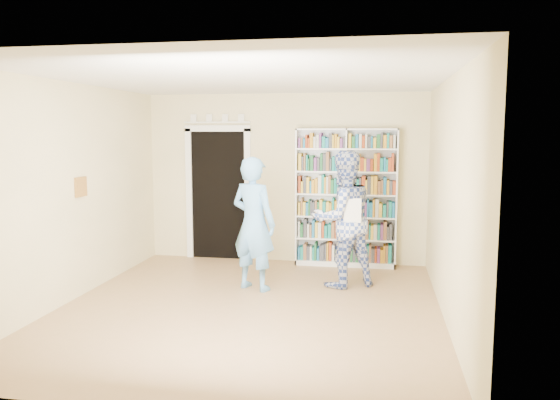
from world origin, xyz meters
TOP-DOWN VIEW (x-y plane):
  - floor at (0.00, 0.00)m, footprint 5.00×5.00m
  - ceiling at (0.00, 0.00)m, footprint 5.00×5.00m
  - wall_back at (0.00, 2.50)m, footprint 4.50×0.00m
  - wall_left at (-2.25, 0.00)m, footprint 0.00×5.00m
  - wall_right at (2.25, 0.00)m, footprint 0.00×5.00m
  - bookshelf at (1.00, 2.34)m, footprint 1.56×0.29m
  - doorway at (-1.10, 2.48)m, footprint 1.10×0.08m
  - wall_art at (-2.23, 0.20)m, footprint 0.03×0.25m
  - man_blue at (-0.12, 0.81)m, footprint 0.76×0.64m
  - man_plaid at (1.03, 1.17)m, footprint 1.13×1.06m
  - paper_sheet at (1.17, 0.92)m, footprint 0.23×0.01m

SIDE VIEW (x-z plane):
  - floor at x=0.00m, z-range 0.00..0.00m
  - man_blue at x=-0.12m, z-range 0.00..1.77m
  - man_plaid at x=1.03m, z-range 0.00..1.85m
  - paper_sheet at x=1.17m, z-range 0.92..1.24m
  - bookshelf at x=1.00m, z-range 0.01..2.16m
  - doorway at x=-1.10m, z-range -0.04..2.39m
  - wall_back at x=0.00m, z-range -0.90..3.60m
  - wall_left at x=-2.25m, z-range -1.15..3.85m
  - wall_right at x=2.25m, z-range -1.15..3.85m
  - wall_art at x=-2.23m, z-range 1.27..1.52m
  - ceiling at x=0.00m, z-range 2.70..2.70m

